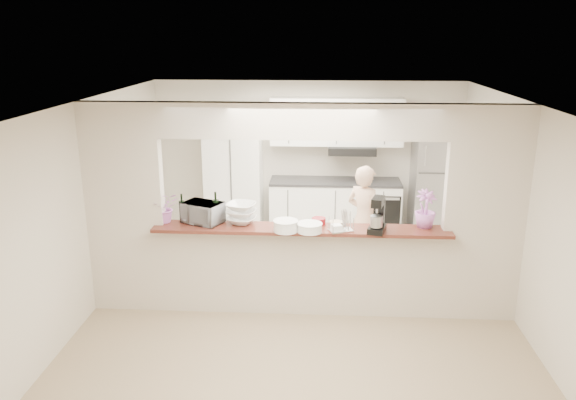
# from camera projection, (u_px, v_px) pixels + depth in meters

# --- Properties ---
(floor) EXTENTS (6.00, 6.00, 0.00)m
(floor) POSITION_uv_depth(u_px,v_px,m) (301.00, 311.00, 6.76)
(floor) COLOR tan
(floor) RESTS_ON ground
(tile_overlay) EXTENTS (5.00, 2.90, 0.01)m
(tile_overlay) POSITION_uv_depth(u_px,v_px,m) (305.00, 261.00, 8.24)
(tile_overlay) COLOR silver
(tile_overlay) RESTS_ON floor
(partition) EXTENTS (5.00, 0.15, 2.50)m
(partition) POSITION_uv_depth(u_px,v_px,m) (301.00, 193.00, 6.34)
(partition) COLOR beige
(partition) RESTS_ON floor
(bar_counter) EXTENTS (3.40, 0.38, 1.09)m
(bar_counter) POSITION_uv_depth(u_px,v_px,m) (301.00, 267.00, 6.59)
(bar_counter) COLOR beige
(bar_counter) RESTS_ON floor
(kitchen_cabinets) EXTENTS (3.15, 0.62, 2.25)m
(kitchen_cabinets) POSITION_uv_depth(u_px,v_px,m) (296.00, 177.00, 9.10)
(kitchen_cabinets) COLOR white
(kitchen_cabinets) RESTS_ON floor
(refrigerator) EXTENTS (0.75, 0.70, 1.70)m
(refrigerator) POSITION_uv_depth(u_px,v_px,m) (436.00, 188.00, 8.94)
(refrigerator) COLOR #A6A6AB
(refrigerator) RESTS_ON floor
(flower_left) EXTENTS (0.40, 0.38, 0.36)m
(flower_left) POSITION_uv_depth(u_px,v_px,m) (165.00, 207.00, 6.54)
(flower_left) COLOR #CB6BBA
(flower_left) RESTS_ON bar_counter
(wine_bottle_a) EXTENTS (0.07, 0.07, 0.34)m
(wine_bottle_a) POSITION_uv_depth(u_px,v_px,m) (182.00, 211.00, 6.56)
(wine_bottle_a) COLOR black
(wine_bottle_a) RESTS_ON bar_counter
(wine_bottle_b) EXTENTS (0.07, 0.07, 0.37)m
(wine_bottle_b) POSITION_uv_depth(u_px,v_px,m) (216.00, 211.00, 6.54)
(wine_bottle_b) COLOR black
(wine_bottle_b) RESTS_ON bar_counter
(toaster_oven) EXTENTS (0.53, 0.45, 0.25)m
(toaster_oven) POSITION_uv_depth(u_px,v_px,m) (203.00, 213.00, 6.53)
(toaster_oven) COLOR #A0A0A5
(toaster_oven) RESTS_ON bar_counter
(serving_bowls) EXTENTS (0.40, 0.40, 0.24)m
(serving_bowls) POSITION_uv_depth(u_px,v_px,m) (241.00, 214.00, 6.51)
(serving_bowls) COLOR white
(serving_bowls) RESTS_ON bar_counter
(plate_stack_a) EXTENTS (0.28, 0.28, 0.13)m
(plate_stack_a) POSITION_uv_depth(u_px,v_px,m) (286.00, 226.00, 6.26)
(plate_stack_a) COLOR white
(plate_stack_a) RESTS_ON bar_counter
(plate_stack_b) EXTENTS (0.29, 0.29, 0.10)m
(plate_stack_b) POSITION_uv_depth(u_px,v_px,m) (310.00, 227.00, 6.25)
(plate_stack_b) COLOR white
(plate_stack_b) RESTS_ON bar_counter
(red_bowl) EXTENTS (0.16, 0.16, 0.07)m
(red_bowl) POSITION_uv_depth(u_px,v_px,m) (319.00, 221.00, 6.51)
(red_bowl) COLOR maroon
(red_bowl) RESTS_ON bar_counter
(tan_bowl) EXTENTS (0.15, 0.15, 0.07)m
(tan_bowl) POSITION_uv_depth(u_px,v_px,m) (336.00, 225.00, 6.39)
(tan_bowl) COLOR #CFB592
(tan_bowl) RESTS_ON bar_counter
(utensil_caddy) EXTENTS (0.30, 0.23, 0.25)m
(utensil_caddy) POSITION_uv_depth(u_px,v_px,m) (341.00, 222.00, 6.25)
(utensil_caddy) COLOR silver
(utensil_caddy) RESTS_ON bar_counter
(stand_mixer) EXTENTS (0.24, 0.31, 0.40)m
(stand_mixer) POSITION_uv_depth(u_px,v_px,m) (378.00, 216.00, 6.22)
(stand_mixer) COLOR black
(stand_mixer) RESTS_ON bar_counter
(flower_right) EXTENTS (0.32, 0.32, 0.43)m
(flower_right) POSITION_uv_depth(u_px,v_px,m) (425.00, 209.00, 6.36)
(flower_right) COLOR #BF74D7
(flower_right) RESTS_ON bar_counter
(person) EXTENTS (0.66, 0.63, 1.52)m
(person) POSITION_uv_depth(u_px,v_px,m) (364.00, 220.00, 7.70)
(person) COLOR #DDAF8F
(person) RESTS_ON floor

